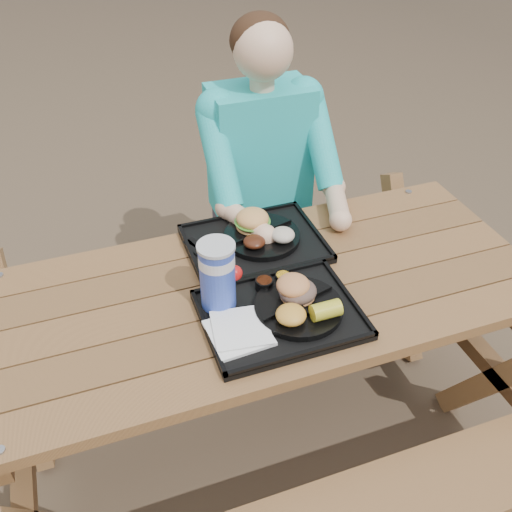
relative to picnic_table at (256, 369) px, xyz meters
name	(u,v)px	position (x,y,z in m)	size (l,w,h in m)	color
ground	(256,433)	(0.00, 0.00, -0.38)	(60.00, 60.00, 0.00)	#999999
picnic_table	(256,369)	(0.00, 0.00, 0.00)	(1.80, 1.49, 0.75)	#999999
tray_near	(280,316)	(0.02, -0.14, 0.39)	(0.45, 0.35, 0.02)	black
tray_far	(255,244)	(0.07, 0.21, 0.39)	(0.45, 0.35, 0.02)	black
plate_near	(299,307)	(0.08, -0.15, 0.41)	(0.26, 0.26, 0.02)	black
plate_far	(262,236)	(0.10, 0.22, 0.41)	(0.26, 0.26, 0.02)	black
napkin_stack	(239,332)	(-0.12, -0.18, 0.40)	(0.16, 0.16, 0.02)	white
soda_cup	(218,277)	(-0.13, -0.05, 0.50)	(0.10, 0.10, 0.21)	#1733AE
condiment_bbq	(264,284)	(0.02, -0.03, 0.41)	(0.06, 0.06, 0.03)	#321205
condiment_mustard	(283,278)	(0.08, -0.02, 0.41)	(0.05, 0.05, 0.03)	orange
sandwich	(298,283)	(0.09, -0.12, 0.47)	(0.10, 0.10, 0.11)	#D6854B
mac_cheese	(291,315)	(0.03, -0.20, 0.44)	(0.09, 0.09, 0.04)	gold
corn_cob	(326,310)	(0.13, -0.22, 0.44)	(0.08, 0.08, 0.05)	yellow
cutlery_far	(207,251)	(-0.10, 0.21, 0.40)	(0.03, 0.18, 0.01)	black
burger	(252,215)	(0.08, 0.26, 0.47)	(0.11, 0.11, 0.10)	#E99F52
baked_beans	(254,242)	(0.05, 0.16, 0.43)	(0.07, 0.07, 0.03)	#451C0D
potato_salad	(283,235)	(0.15, 0.16, 0.44)	(0.08, 0.08, 0.04)	beige
diner	(261,203)	(0.24, 0.61, 0.27)	(0.48, 0.84, 1.28)	#16759D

